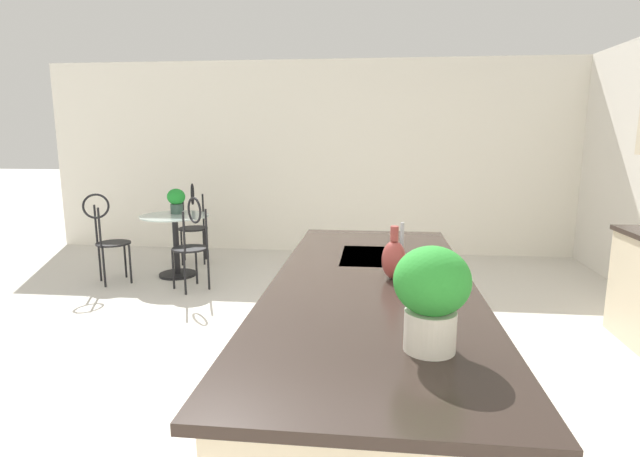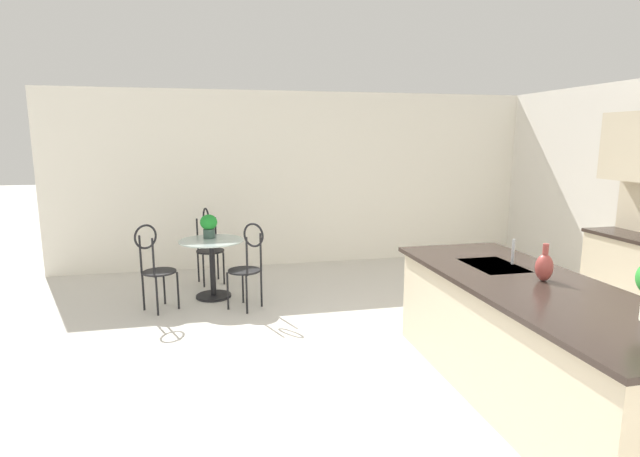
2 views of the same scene
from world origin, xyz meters
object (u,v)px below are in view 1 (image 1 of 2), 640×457
object	(u,v)px
chair_near_window	(193,219)
chair_toward_desk	(107,234)
potted_plant_counter_far	(432,292)
chair_by_island	(192,239)
potted_plant_on_table	(176,199)
bistro_table	(176,239)
vase_on_counter	(394,259)

from	to	relation	value
chair_near_window	chair_toward_desk	size ratio (longest dim) A/B	1.00
chair_near_window	potted_plant_counter_far	world-z (taller)	potted_plant_counter_far
chair_toward_desk	chair_near_window	bearing A→B (deg)	150.37
chair_by_island	chair_toward_desk	xyz separation A→B (m)	(-0.16, -1.05, 0.00)
potted_plant_counter_far	potted_plant_on_table	bearing A→B (deg)	-147.16
potted_plant_on_table	potted_plant_counter_far	size ratio (longest dim) A/B	0.79
bistro_table	chair_by_island	world-z (taller)	chair_by_island
chair_near_window	chair_toward_desk	world-z (taller)	same
potted_plant_counter_far	vase_on_counter	world-z (taller)	potted_plant_counter_far
bistro_table	potted_plant_on_table	world-z (taller)	potted_plant_on_table
bistro_table	potted_plant_on_table	size ratio (longest dim) A/B	2.65
chair_by_island	potted_plant_counter_far	size ratio (longest dim) A/B	2.72
chair_near_window	bistro_table	bearing A→B (deg)	3.29
bistro_table	chair_toward_desk	xyz separation A→B (m)	(0.38, -0.65, 0.13)
chair_near_window	potted_plant_on_table	xyz separation A→B (m)	(0.55, 0.01, 0.34)
bistro_table	chair_near_window	size ratio (longest dim) A/B	0.77
potted_plant_on_table	potted_plant_counter_far	xyz separation A→B (m)	(4.02, 2.60, 0.23)
vase_on_counter	potted_plant_on_table	bearing A→B (deg)	-141.36
chair_by_island	chair_toward_desk	bearing A→B (deg)	-98.69
chair_near_window	chair_by_island	world-z (taller)	same
bistro_table	potted_plant_counter_far	distance (m)	4.71
potted_plant_counter_far	bistro_table	bearing A→B (deg)	-146.51
chair_near_window	vase_on_counter	bearing A→B (deg)	34.32
bistro_table	potted_plant_counter_far	world-z (taller)	potted_plant_counter_far
vase_on_counter	chair_by_island	bearing A→B (deg)	-139.83
chair_near_window	potted_plant_on_table	size ratio (longest dim) A/B	3.45
bistro_table	chair_toward_desk	world-z (taller)	chair_toward_desk
chair_by_island	potted_plant_on_table	bearing A→B (deg)	-147.47
chair_toward_desk	vase_on_counter	size ratio (longest dim) A/B	3.62
bistro_table	potted_plant_on_table	bearing A→B (deg)	-169.36
chair_near_window	chair_toward_desk	bearing A→B (deg)	-29.63
chair_toward_desk	potted_plant_on_table	size ratio (longest dim) A/B	3.45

